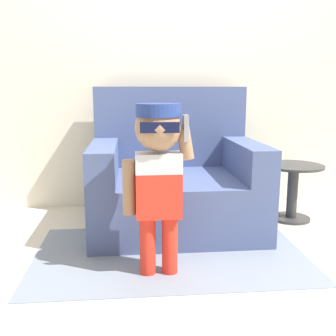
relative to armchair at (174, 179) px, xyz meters
The scene contains 6 objects.
ground_plane 0.37m from the armchair, 54.47° to the right, with size 10.00×10.00×0.00m, color beige.
wall_back 1.10m from the armchair, 80.73° to the left, with size 10.00×0.05×2.60m.
armchair is the anchor object (origin of this frame).
person_child 0.86m from the armchair, 101.94° to the right, with size 0.37×0.28×0.90m.
side_table 0.90m from the armchair, ahead, with size 0.43×0.43×0.42m.
rug 0.66m from the armchair, 98.49° to the right, with size 1.59×0.98×0.01m.
Camera 1 is at (-0.39, -2.63, 0.96)m, focal length 42.00 mm.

